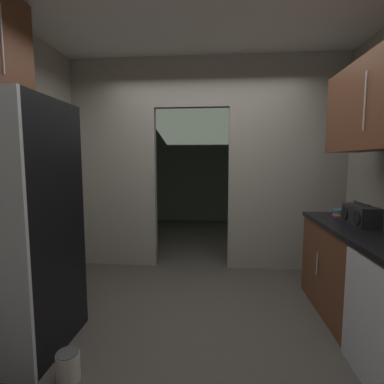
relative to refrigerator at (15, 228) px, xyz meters
name	(u,v)px	position (x,y,z in m)	size (l,w,h in m)	color
ground	(199,323)	(1.36, 0.43, -0.95)	(20.00, 20.00, 0.00)	#47423D
kitchen_overhead_slab	(202,15)	(1.36, 0.87, 1.87)	(4.00, 6.88, 0.06)	silver
kitchen_partition	(210,159)	(1.41, 1.88, 0.53)	(3.60, 0.12, 2.78)	#9E998C
adjoining_room_shell	(210,163)	(1.36, 3.98, 0.44)	(3.60, 3.12, 2.78)	slate
refrigerator	(15,228)	(0.00, 0.00, 0.00)	(0.71, 0.80, 1.89)	black
lower_cabinet_run	(377,285)	(2.82, 0.36, -0.50)	(0.70, 1.81, 0.88)	brown
dishwasher	(364,321)	(2.48, -0.15, -0.53)	(0.02, 0.56, 0.82)	#B7BABC
boombox	(361,215)	(2.79, 0.62, 0.02)	(0.18, 0.39, 0.20)	black
book_stack	(340,214)	(2.76, 0.98, -0.03)	(0.15, 0.17, 0.07)	#8C3893
paint_can	(68,366)	(0.55, -0.32, -0.85)	(0.15, 0.15, 0.20)	silver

